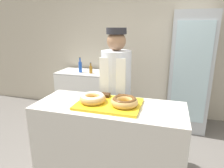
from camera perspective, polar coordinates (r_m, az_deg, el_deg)
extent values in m
cube|color=#BCB29E|center=(3.85, 8.71, 11.19)|extent=(8.00, 0.06, 2.70)
cube|color=beige|center=(2.12, -0.80, -18.08)|extent=(1.42, 0.58, 0.95)
cube|color=yellow|center=(1.89, -0.86, -5.71)|extent=(0.60, 0.43, 0.02)
torus|color=tan|center=(1.90, -5.52, -4.15)|extent=(0.25, 0.25, 0.07)
torus|color=white|center=(1.89, -5.54, -3.60)|extent=(0.22, 0.22, 0.04)
torus|color=tan|center=(1.81, 3.54, -5.11)|extent=(0.25, 0.25, 0.07)
torus|color=brown|center=(1.81, 3.56, -4.54)|extent=(0.22, 0.22, 0.04)
cube|color=#382111|center=(2.04, -1.91, -3.21)|extent=(0.09, 0.09, 0.03)
cube|color=#382111|center=(1.99, 2.79, -3.67)|extent=(0.09, 0.09, 0.03)
cylinder|color=#4C4C51|center=(2.62, 1.11, -12.79)|extent=(0.25, 0.25, 0.80)
cylinder|color=silver|center=(2.37, 1.20, 2.24)|extent=(0.35, 0.35, 0.60)
cube|color=white|center=(2.35, 0.11, -7.97)|extent=(0.30, 0.02, 1.26)
sphere|color=#936B4C|center=(2.30, 1.26, 12.17)|extent=(0.22, 0.22, 0.22)
cylinder|color=#232328|center=(2.30, 1.28, 14.93)|extent=(0.23, 0.23, 0.07)
cube|color=#ADB2B7|center=(3.51, 21.10, 3.21)|extent=(0.62, 0.65, 1.90)
cube|color=silver|center=(3.18, 21.58, 2.61)|extent=(0.51, 0.02, 1.52)
cube|color=white|center=(3.97, -8.11, -2.37)|extent=(0.93, 0.57, 0.84)
cube|color=gray|center=(3.87, -8.34, 3.26)|extent=(0.93, 0.57, 0.01)
cylinder|color=#99661E|center=(3.69, -6.07, 4.10)|extent=(0.06, 0.06, 0.13)
cylinder|color=#99661E|center=(3.67, -6.11, 5.51)|extent=(0.03, 0.03, 0.05)
cylinder|color=black|center=(3.67, -6.13, 5.99)|extent=(0.03, 0.03, 0.01)
cylinder|color=#1E4CB2|center=(3.79, -9.05, 4.75)|extent=(0.06, 0.06, 0.19)
cylinder|color=#1E4CB2|center=(3.76, -9.14, 6.76)|extent=(0.03, 0.03, 0.08)
cylinder|color=black|center=(3.75, -9.17, 7.41)|extent=(0.03, 0.03, 0.01)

